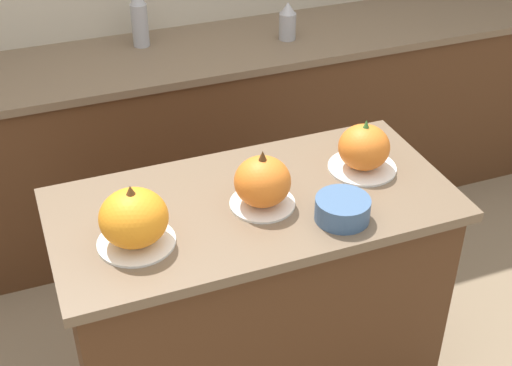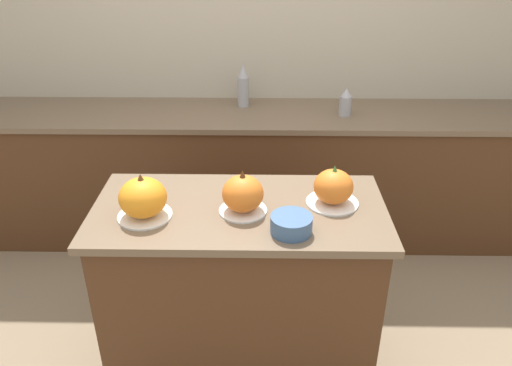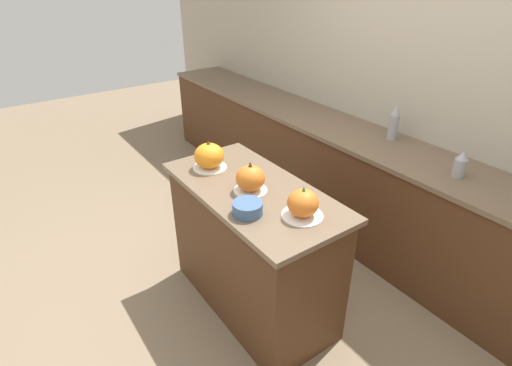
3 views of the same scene
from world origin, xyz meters
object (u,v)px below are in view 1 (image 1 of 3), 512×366
(pumpkin_cake_center, at_px, (262,183))
(bottle_short, at_px, (288,22))
(mixing_bowl, at_px, (342,209))
(pumpkin_cake_left, at_px, (134,219))
(bottle_tall, at_px, (139,17))
(pumpkin_cake_right, at_px, (364,149))

(pumpkin_cake_center, relative_size, bottle_short, 1.15)
(pumpkin_cake_center, distance_m, bottle_short, 1.36)
(pumpkin_cake_center, bearing_deg, bottle_short, 63.67)
(pumpkin_cake_center, bearing_deg, mixing_bowl, -38.12)
(pumpkin_cake_left, relative_size, bottle_short, 1.27)
(bottle_short, bearing_deg, pumpkin_cake_center, -116.33)
(pumpkin_cake_left, height_order, mixing_bowl, pumpkin_cake_left)
(bottle_tall, bearing_deg, pumpkin_cake_right, -71.58)
(pumpkin_cake_center, bearing_deg, pumpkin_cake_left, -173.40)
(pumpkin_cake_left, distance_m, bottle_short, 1.62)
(mixing_bowl, bearing_deg, pumpkin_cake_left, 169.95)
(bottle_tall, distance_m, bottle_short, 0.68)
(pumpkin_cake_left, distance_m, pumpkin_cake_right, 0.81)
(pumpkin_cake_right, relative_size, bottle_tall, 0.81)
(pumpkin_cake_left, bearing_deg, mixing_bowl, -10.05)
(bottle_tall, distance_m, mixing_bowl, 1.57)
(pumpkin_cake_right, xyz_separation_m, bottle_short, (0.22, 1.15, -0.01))
(pumpkin_cake_center, relative_size, pumpkin_cake_right, 0.89)
(pumpkin_cake_left, bearing_deg, pumpkin_cake_right, 8.58)
(bottle_tall, bearing_deg, mixing_bowl, -80.85)
(mixing_bowl, bearing_deg, bottle_tall, 99.15)
(pumpkin_cake_left, bearing_deg, bottle_short, 51.39)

